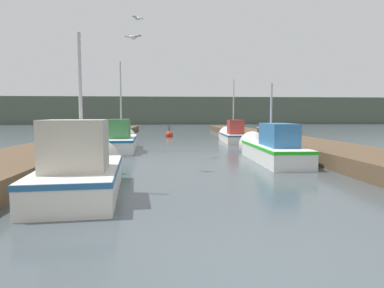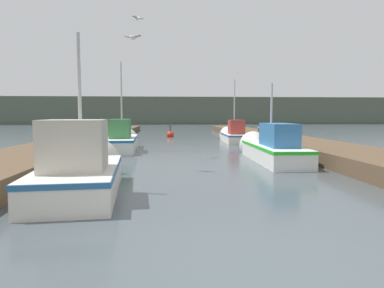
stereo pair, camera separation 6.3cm
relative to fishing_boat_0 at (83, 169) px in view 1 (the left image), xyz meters
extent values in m
plane|color=#424C51|center=(2.95, -4.53, -0.52)|extent=(200.00, 200.00, 0.00)
cube|color=brown|center=(-2.66, 11.47, -0.26)|extent=(2.94, 40.00, 0.52)
cube|color=brown|center=(8.56, 11.47, -0.26)|extent=(2.94, 40.00, 0.52)
cube|color=#4C5647|center=(2.95, 62.43, 2.00)|extent=(120.00, 16.00, 5.04)
cube|color=silver|center=(0.03, -0.37, -0.20)|extent=(1.95, 4.00, 0.63)
cube|color=#265F93|center=(0.03, -0.37, 0.05)|extent=(1.98, 4.03, 0.10)
cone|color=silver|center=(-0.17, 1.91, -0.20)|extent=(1.59, 0.83, 1.54)
cube|color=#B2AD9E|center=(0.07, -0.85, 0.62)|extent=(1.33, 1.49, 1.03)
cylinder|color=#B2B2B7|center=(0.01, -0.08, 1.58)|extent=(0.08, 0.08, 2.95)
cube|color=silver|center=(5.95, 4.57, -0.20)|extent=(1.50, 4.93, 0.64)
cube|color=green|center=(5.95, 4.57, 0.06)|extent=(1.53, 4.96, 0.10)
cone|color=silver|center=(6.02, 7.49, -0.20)|extent=(1.34, 0.99, 1.32)
cube|color=#2D6699|center=(5.94, 3.95, 0.53)|extent=(0.96, 2.08, 0.81)
cylinder|color=#B2B2B7|center=(5.96, 4.93, 1.28)|extent=(0.08, 0.08, 2.32)
cube|color=silver|center=(-0.29, 9.04, -0.19)|extent=(1.63, 4.89, 0.67)
cube|color=#1561A8|center=(-0.29, 9.04, 0.09)|extent=(1.66, 4.92, 0.10)
cone|color=silver|center=(-0.44, 11.92, -0.19)|extent=(1.36, 1.00, 1.31)
cube|color=#387A42|center=(-0.26, 8.44, 0.59)|extent=(1.02, 1.82, 0.89)
cylinder|color=#B2B2B7|center=(-0.31, 9.41, 2.00)|extent=(0.08, 0.08, 3.71)
cube|color=silver|center=(6.28, 13.63, -0.24)|extent=(1.48, 3.95, 0.56)
cube|color=#2A6499|center=(6.28, 13.63, -0.02)|extent=(1.51, 3.98, 0.10)
cone|color=silver|center=(6.35, 16.02, -0.24)|extent=(1.32, 0.89, 1.30)
cube|color=#99332D|center=(6.27, 13.15, 0.48)|extent=(0.93, 1.24, 0.88)
cylinder|color=#B2B2B7|center=(6.29, 13.93, 1.77)|extent=(0.08, 0.08, 3.47)
cylinder|color=#473523|center=(-1.27, 4.19, 0.00)|extent=(0.25, 0.25, 1.04)
cylinder|color=silver|center=(-1.27, 4.19, 0.54)|extent=(0.29, 0.29, 0.04)
cylinder|color=#473523|center=(7.01, 18.07, -0.03)|extent=(0.27, 0.27, 0.97)
cylinder|color=silver|center=(7.01, 18.07, 0.47)|extent=(0.31, 0.31, 0.04)
cylinder|color=#473523|center=(7.27, 11.28, -0.01)|extent=(0.23, 0.23, 1.01)
cylinder|color=silver|center=(7.27, 11.28, 0.51)|extent=(0.26, 0.26, 0.04)
sphere|color=red|center=(2.19, 19.22, -0.36)|extent=(0.59, 0.59, 0.59)
cylinder|color=black|center=(2.19, 19.22, 0.19)|extent=(0.06, 0.06, 0.50)
ellipsoid|color=white|center=(0.81, 6.47, 5.15)|extent=(0.30, 0.29, 0.12)
cube|color=gray|center=(0.90, 6.57, 5.17)|extent=(0.27, 0.28, 0.07)
cube|color=gray|center=(0.71, 6.36, 5.17)|extent=(0.27, 0.28, 0.07)
ellipsoid|color=white|center=(0.92, 2.95, 3.63)|extent=(0.24, 0.31, 0.12)
cube|color=gray|center=(0.79, 3.01, 3.65)|extent=(0.30, 0.22, 0.07)
cube|color=gray|center=(1.05, 2.90, 3.65)|extent=(0.30, 0.22, 0.07)
camera|label=1|loc=(1.91, -7.98, 1.24)|focal=32.00mm
camera|label=2|loc=(1.98, -7.98, 1.24)|focal=32.00mm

